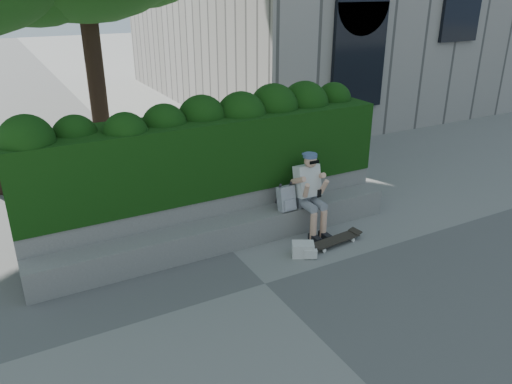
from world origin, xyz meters
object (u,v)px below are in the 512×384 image
skateboard (335,240)px  backpack_plaid (286,198)px  backpack_ground (303,249)px  person (309,190)px

skateboard → backpack_plaid: backpack_plaid is taller
backpack_ground → backpack_plaid: bearing=108.1°
backpack_plaid → backpack_ground: bearing=-103.0°
person → backpack_ground: 1.07m
skateboard → backpack_ground: backpack_ground is taller
person → backpack_ground: bearing=-128.7°
skateboard → backpack_plaid: (-0.51, 0.69, 0.58)m
person → backpack_plaid: 0.41m
person → skateboard: size_ratio=1.51×
backpack_ground → person: bearing=80.4°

